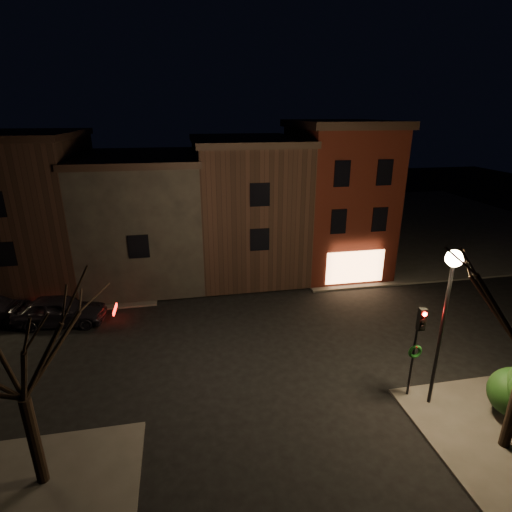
{
  "coord_description": "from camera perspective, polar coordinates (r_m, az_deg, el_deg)",
  "views": [
    {
      "loc": [
        -3.13,
        -17.62,
        11.16
      ],
      "look_at": [
        0.99,
        3.97,
        3.2
      ],
      "focal_mm": 28.0,
      "sensor_mm": 36.0,
      "label": 1
    }
  ],
  "objects": [
    {
      "name": "ground",
      "position": [
        21.09,
        -0.62,
        -12.04
      ],
      "size": [
        120.0,
        120.0,
        0.0
      ],
      "primitive_type": "plane",
      "color": "black",
      "rests_on": "ground"
    },
    {
      "name": "sidewalk_far_right",
      "position": [
        45.54,
        20.2,
        4.56
      ],
      "size": [
        30.0,
        30.0,
        0.12
      ],
      "primitive_type": "cube",
      "color": "#2D2B28",
      "rests_on": "ground"
    },
    {
      "name": "corner_building",
      "position": [
        29.85,
        11.44,
        8.39
      ],
      "size": [
        6.5,
        8.5,
        10.5
      ],
      "color": "#3F110B",
      "rests_on": "ground"
    },
    {
      "name": "row_building_a",
      "position": [
        29.19,
        -1.42,
        7.39
      ],
      "size": [
        7.3,
        10.3,
        9.4
      ],
      "color": "black",
      "rests_on": "ground"
    },
    {
      "name": "row_building_b",
      "position": [
        29.05,
        -15.73,
        5.57
      ],
      "size": [
        7.8,
        10.3,
        8.4
      ],
      "color": "black",
      "rests_on": "ground"
    },
    {
      "name": "row_building_c",
      "position": [
        30.41,
        -29.63,
        5.78
      ],
      "size": [
        7.3,
        10.3,
        9.9
      ],
      "color": "black",
      "rests_on": "ground"
    },
    {
      "name": "street_lamp_near",
      "position": [
        16.06,
        25.87,
        -4.07
      ],
      "size": [
        0.6,
        0.6,
        6.48
      ],
      "color": "black",
      "rests_on": "sidewalk_near_right"
    },
    {
      "name": "traffic_signal",
      "position": [
        17.11,
        22.06,
        -10.93
      ],
      "size": [
        0.58,
        0.38,
        4.05
      ],
      "color": "black",
      "rests_on": "sidewalk_near_right"
    },
    {
      "name": "bare_tree_left",
      "position": [
        13.01,
        -31.85,
        -9.47
      ],
      "size": [
        5.6,
        5.6,
        7.5
      ],
      "color": "black",
      "rests_on": "sidewalk_near_left"
    },
    {
      "name": "parked_car_a",
      "position": [
        24.76,
        -26.19,
        -6.97
      ],
      "size": [
        5.01,
        2.43,
        1.65
      ],
      "primitive_type": "imported",
      "rotation": [
        0.0,
        0.0,
        1.47
      ],
      "color": "black",
      "rests_on": "ground"
    }
  ]
}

